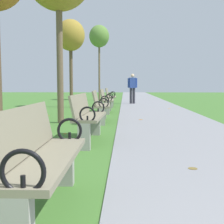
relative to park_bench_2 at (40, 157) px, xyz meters
name	(u,v)px	position (x,y,z in m)	size (l,w,h in m)	color
paved_walkway	(146,103)	(1.92, 15.06, -0.48)	(2.84, 44.00, 0.02)	gray
park_bench_2	(40,157)	(0.00, 0.00, 0.00)	(0.49, 1.60, 0.90)	gray
park_bench_3	(88,116)	(0.00, 3.18, 0.00)	(0.51, 1.61, 0.90)	gray
park_bench_4	(100,105)	(0.00, 6.16, 0.00)	(0.54, 1.62, 0.90)	gray
park_bench_5	(106,100)	(0.00, 8.93, 0.00)	(0.49, 1.61, 0.90)	gray
park_bench_6	(110,97)	(0.00, 11.88, 0.00)	(0.49, 1.61, 0.90)	gray
tree_4	(71,36)	(-1.77, 11.43, 2.76)	(1.29, 1.29, 4.01)	brown
tree_5	(99,37)	(-0.98, 17.52, 3.66)	(1.30, 1.30, 4.92)	brown
pedestrian_walking	(132,87)	(1.12, 14.09, 0.44)	(0.53, 0.25, 1.62)	#2D2D38
scattered_leaves	(119,132)	(0.57, 4.19, -0.47)	(4.68, 13.53, 0.02)	#BC842D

